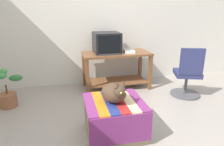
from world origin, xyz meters
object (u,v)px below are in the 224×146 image
at_px(cat, 115,92).
at_px(desk, 116,64).
at_px(potted_plant, 7,93).
at_px(tv_monitor, 107,43).
at_px(keyboard, 109,54).
at_px(ottoman_with_blanket, 114,118).
at_px(office_chair, 188,76).
at_px(book, 129,51).

bearing_deg(cat, desk, 56.57).
bearing_deg(potted_plant, tv_monitor, 15.32).
xyz_separation_m(keyboard, cat, (-0.24, -1.40, -0.15)).
distance_m(ottoman_with_blanket, potted_plant, 1.83).
xyz_separation_m(tv_monitor, keyboard, (0.01, -0.19, -0.17)).
distance_m(desk, office_chair, 1.31).
xyz_separation_m(cat, potted_plant, (-1.47, 1.12, -0.33)).
bearing_deg(keyboard, ottoman_with_blanket, -103.71).
relative_size(potted_plant, office_chair, 0.67).
relative_size(ottoman_with_blanket, potted_plant, 1.16).
bearing_deg(office_chair, book, -18.27).
bearing_deg(keyboard, potted_plant, -174.55).
relative_size(tv_monitor, ottoman_with_blanket, 0.70).
height_order(desk, office_chair, office_chair).
bearing_deg(office_chair, potted_plant, 13.37).
distance_m(ottoman_with_blanket, office_chair, 1.74).
relative_size(book, office_chair, 0.30).
relative_size(cat, office_chair, 0.48).
xyz_separation_m(ottoman_with_blanket, office_chair, (1.52, 0.83, 0.16)).
xyz_separation_m(book, cat, (-0.65, -1.50, -0.16)).
xyz_separation_m(tv_monitor, book, (0.42, -0.09, -0.16)).
relative_size(desk, cat, 3.00).
bearing_deg(tv_monitor, cat, -99.57).
bearing_deg(cat, office_chair, 10.59).
height_order(ottoman_with_blanket, potted_plant, potted_plant).
xyz_separation_m(book, ottoman_with_blanket, (-0.65, -1.48, -0.50)).
bearing_deg(potted_plant, desk, 12.49).
distance_m(potted_plant, office_chair, 3.00).
relative_size(keyboard, potted_plant, 0.67).
distance_m(book, office_chair, 1.14).
bearing_deg(keyboard, book, 9.63).
distance_m(tv_monitor, potted_plant, 1.88).
distance_m(tv_monitor, cat, 1.64).
height_order(book, potted_plant, book).
bearing_deg(potted_plant, office_chair, -5.24).
height_order(keyboard, ottoman_with_blanket, keyboard).
bearing_deg(book, ottoman_with_blanket, -103.73).
xyz_separation_m(desk, ottoman_with_blanket, (-0.41, -1.51, -0.25)).
bearing_deg(office_chair, tv_monitor, -11.24).
distance_m(desk, potted_plant, 1.94).
relative_size(desk, tv_monitor, 2.64).
distance_m(keyboard, book, 0.42).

